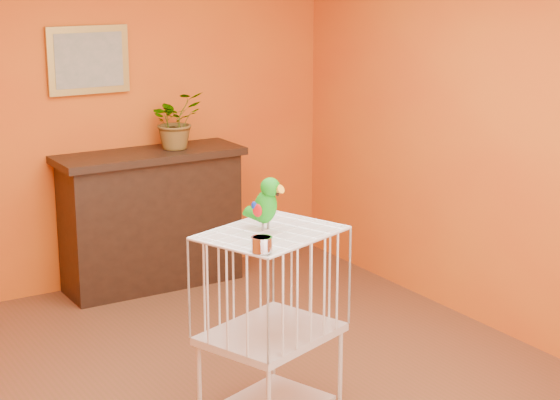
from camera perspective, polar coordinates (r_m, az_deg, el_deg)
ground at (r=5.59m, az=-2.68°, el=-11.71°), size 4.50×4.50×0.00m
room_shell at (r=5.10m, az=-2.89°, el=4.49°), size 4.50×4.50×4.50m
console_cabinet at (r=7.25m, az=-7.85°, el=-1.17°), size 1.43×0.51×1.06m
potted_plant at (r=7.21m, az=-6.45°, el=4.50°), size 0.45×0.49×0.34m
framed_picture at (r=7.09m, az=-11.60°, el=8.36°), size 0.62×0.04×0.50m
birdcage at (r=5.08m, az=-0.56°, el=-7.58°), size 0.84×0.74×1.08m
feed_cup at (r=4.55m, az=-1.12°, el=-2.71°), size 0.11×0.11×0.07m
parrot at (r=4.91m, az=-0.88°, el=-0.18°), size 0.16×0.26×0.29m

